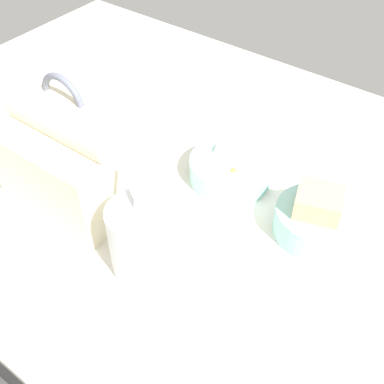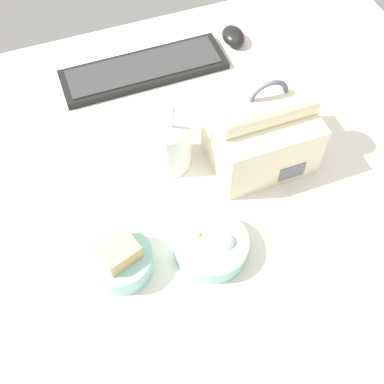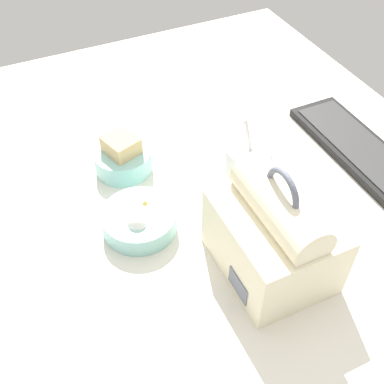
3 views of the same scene
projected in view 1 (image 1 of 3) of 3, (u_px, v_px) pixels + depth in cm
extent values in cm
cube|color=silver|center=(171.00, 233.00, 74.91)|extent=(140.00, 110.00, 2.00)
cube|color=#EFE5C1|center=(77.00, 163.00, 75.46)|extent=(20.28, 16.47, 13.01)
cylinder|color=#EFE5C1|center=(68.00, 118.00, 69.54)|extent=(19.27, 7.16, 7.16)
cube|color=slate|center=(101.00, 142.00, 83.81)|extent=(5.68, 0.30, 3.90)
torus|color=slate|center=(63.00, 100.00, 67.28)|extent=(8.10, 1.00, 8.10)
cylinder|color=silver|center=(142.00, 240.00, 65.33)|extent=(9.06, 9.06, 11.31)
cylinder|color=gold|center=(139.00, 213.00, 61.59)|extent=(7.97, 7.97, 0.60)
cylinder|color=silver|center=(136.00, 200.00, 61.07)|extent=(0.70, 3.83, 12.79)
cylinder|color=#93D1CC|center=(314.00, 221.00, 72.15)|extent=(11.91, 11.91, 4.73)
cube|color=tan|center=(317.00, 210.00, 70.33)|extent=(8.07, 7.69, 6.63)
cylinder|color=#93D1CC|center=(230.00, 169.00, 81.12)|extent=(13.92, 13.92, 4.00)
ellipsoid|color=white|center=(224.00, 154.00, 81.47)|extent=(3.79, 3.79, 4.45)
cone|color=#EFBC47|center=(233.00, 175.00, 78.49)|extent=(6.29, 6.29, 3.40)
sphere|color=#4C5623|center=(242.00, 154.00, 83.57)|extent=(1.67, 1.67, 1.67)
sphere|color=#4C5623|center=(236.00, 155.00, 83.35)|extent=(1.67, 1.67, 1.67)
sphere|color=#4C5623|center=(233.00, 158.00, 82.81)|extent=(1.67, 1.67, 1.67)
sphere|color=#4C5623|center=(232.00, 162.00, 82.11)|extent=(1.67, 1.67, 1.67)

